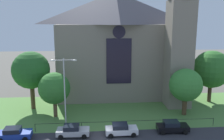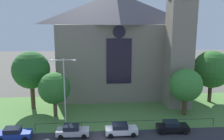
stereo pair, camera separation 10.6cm
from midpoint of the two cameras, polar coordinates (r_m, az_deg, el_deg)
name	(u,v)px [view 2 (the right image)]	position (r m, az deg, el deg)	size (l,w,h in m)	color
ground	(105,110)	(41.89, -1.63, -9.19)	(160.00, 160.00, 0.00)	#56544C
grass_verge	(105,114)	(40.02, -1.49, -10.20)	(120.00, 20.00, 0.01)	#517F3D
church_building	(120,44)	(48.17, 1.95, 6.14)	(23.20, 16.20, 26.00)	gray
iron_railing	(127,122)	(34.84, 3.50, -11.97)	(24.97, 0.07, 1.13)	black
tree_left_near	(54,88)	(38.77, -13.13, -4.16)	(4.89, 4.89, 7.01)	brown
tree_right_near	(186,85)	(40.10, 16.79, -3.39)	(5.15, 5.15, 7.45)	#4C3823
tree_left_far	(31,70)	(42.80, -18.16, -0.06)	(6.22, 6.22, 9.79)	#4C3823
tree_right_far	(212,69)	(47.79, 22.15, 0.14)	(6.72, 6.72, 9.45)	#423021
streetlamp_near	(64,87)	(32.91, -10.87, -3.92)	(3.37, 0.26, 9.98)	#B2B2B7
parked_car_blue	(14,133)	(34.45, -21.68, -13.48)	(4.27, 2.16, 1.51)	#1E3899
parked_car_silver	(73,131)	(33.25, -9.02, -13.69)	(4.25, 2.12, 1.51)	#B7B7BC
parked_car_white	(121,129)	(33.22, 2.17, -13.57)	(4.21, 2.05, 1.51)	silver
parked_car_black	(172,127)	(34.93, 13.83, -12.61)	(4.27, 2.17, 1.51)	black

